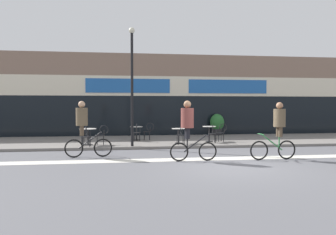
{
  "coord_description": "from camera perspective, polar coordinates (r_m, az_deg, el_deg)",
  "views": [
    {
      "loc": [
        -3.4,
        -9.82,
        1.92
      ],
      "look_at": [
        -1.19,
        6.39,
        1.33
      ],
      "focal_mm": 35.0,
      "sensor_mm": 36.0,
      "label": 1
    }
  ],
  "objects": [
    {
      "name": "ground_plane",
      "position": [
        10.57,
        11.25,
        -8.45
      ],
      "size": [
        120.0,
        120.0,
        0.0
      ],
      "primitive_type": "plane",
      "color": "#5B5B60"
    },
    {
      "name": "sidewalk_slab",
      "position": [
        17.5,
        3.48,
        -4.04
      ],
      "size": [
        40.0,
        5.5,
        0.12
      ],
      "primitive_type": "cube",
      "color": "slate",
      "rests_on": "ground"
    },
    {
      "name": "storefront_facade",
      "position": [
        22.05,
        1.1,
        3.64
      ],
      "size": [
        40.0,
        4.06,
        5.07
      ],
      "color": "#7F6656",
      "rests_on": "ground"
    },
    {
      "name": "bike_lane_stripe",
      "position": [
        12.08,
        8.74,
        -7.09
      ],
      "size": [
        36.0,
        0.7,
        0.01
      ],
      "primitive_type": "cube",
      "color": "silver",
      "rests_on": "ground"
    },
    {
      "name": "bistro_table_0",
      "position": [
        15.4,
        -13.76,
        -2.67
      ],
      "size": [
        0.75,
        0.75,
        0.76
      ],
      "color": "black",
      "rests_on": "sidewalk_slab"
    },
    {
      "name": "bistro_table_1",
      "position": [
        17.23,
        -5.52,
        -2.26
      ],
      "size": [
        0.66,
        0.66,
        0.71
      ],
      "color": "black",
      "rests_on": "sidewalk_slab"
    },
    {
      "name": "bistro_table_2",
      "position": [
        15.66,
        1.87,
        -2.67
      ],
      "size": [
        0.66,
        0.66,
        0.72
      ],
      "color": "black",
      "rests_on": "sidewalk_slab"
    },
    {
      "name": "bistro_table_3",
      "position": [
        16.51,
        7.19,
        -2.3
      ],
      "size": [
        0.66,
        0.66,
        0.77
      ],
      "color": "black",
      "rests_on": "sidewalk_slab"
    },
    {
      "name": "cafe_chair_0_near",
      "position": [
        14.79,
        -14.02,
        -2.98
      ],
      "size": [
        0.41,
        0.58,
        0.9
      ],
      "rotation": [
        0.0,
        0.0,
        1.54
      ],
      "color": "black",
      "rests_on": "sidewalk_slab"
    },
    {
      "name": "cafe_chair_0_side",
      "position": [
        15.36,
        -11.43,
        -2.77
      ],
      "size": [
        0.59,
        0.43,
        0.9
      ],
      "rotation": [
        0.0,
        0.0,
        3.21
      ],
      "color": "black",
      "rests_on": "sidewalk_slab"
    },
    {
      "name": "cafe_chair_1_near",
      "position": [
        16.61,
        -5.46,
        -2.38
      ],
      "size": [
        0.44,
        0.59,
        0.9
      ],
      "rotation": [
        0.0,
        0.0,
        1.47
      ],
      "color": "black",
      "rests_on": "sidewalk_slab"
    },
    {
      "name": "cafe_chair_1_side",
      "position": [
        17.26,
        -3.44,
        -2.21
      ],
      "size": [
        0.6,
        0.45,
        0.9
      ],
      "rotation": [
        0.0,
        0.0,
        3.01
      ],
      "color": "black",
      "rests_on": "sidewalk_slab"
    },
    {
      "name": "cafe_chair_2_near",
      "position": [
        15.05,
        2.27,
        -2.83
      ],
      "size": [
        0.41,
        0.58,
        0.9
      ],
      "rotation": [
        0.0,
        0.0,
        1.59
      ],
      "color": "black",
      "rests_on": "sidewalk_slab"
    },
    {
      "name": "cafe_chair_3_near",
      "position": [
        15.91,
        7.73,
        -2.58
      ],
      "size": [
        0.45,
        0.6,
        0.9
      ],
      "rotation": [
        0.0,
        0.0,
        1.43
      ],
      "color": "black",
      "rests_on": "sidewalk_slab"
    },
    {
      "name": "cafe_chair_3_side",
      "position": [
        16.69,
        9.25,
        -2.37
      ],
      "size": [
        0.6,
        0.45,
        0.9
      ],
      "rotation": [
        0.0,
        0.0,
        3.27
      ],
      "color": "black",
      "rests_on": "sidewalk_slab"
    },
    {
      "name": "planter_pot",
      "position": [
        20.26,
        8.54,
        -1.05
      ],
      "size": [
        0.86,
        0.86,
        1.3
      ],
      "color": "#232326",
      "rests_on": "sidewalk_slab"
    },
    {
      "name": "lamp_post",
      "position": [
        14.66,
        -6.29,
        6.85
      ],
      "size": [
        0.26,
        0.26,
        5.25
      ],
      "color": "black",
      "rests_on": "sidewalk_slab"
    },
    {
      "name": "cyclist_0",
      "position": [
        11.33,
        3.62,
        -1.39
      ],
      "size": [
        1.66,
        0.48,
        2.1
      ],
      "rotation": [
        0.0,
        0.0,
        0.01
      ],
      "color": "black",
      "rests_on": "ground"
    },
    {
      "name": "cyclist_1",
      "position": [
        12.27,
        18.55,
        -1.57
      ],
      "size": [
        1.74,
        0.49,
        2.05
      ],
      "rotation": [
        0.0,
        0.0,
        3.18
      ],
      "color": "black",
      "rests_on": "ground"
    },
    {
      "name": "cyclist_2",
      "position": [
        12.53,
        -14.49,
        -1.25
      ],
      "size": [
        1.74,
        0.52,
        2.1
      ],
      "rotation": [
        0.0,
        0.0,
        0.08
      ],
      "color": "black",
      "rests_on": "ground"
    }
  ]
}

